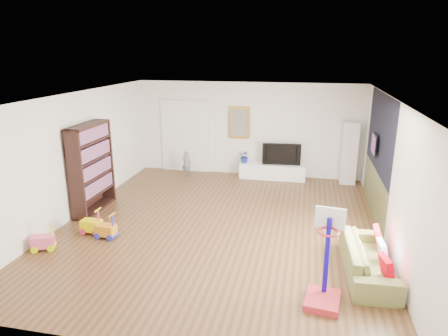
% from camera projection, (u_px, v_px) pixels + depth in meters
% --- Properties ---
extents(floor, '(6.50, 7.50, 0.00)m').
position_uv_depth(floor, '(220.00, 225.00, 8.45)').
color(floor, brown).
rests_on(floor, ground).
extents(ceiling, '(6.50, 7.50, 0.00)m').
position_uv_depth(ceiling, '(220.00, 97.00, 7.68)').
color(ceiling, white).
rests_on(ceiling, ground).
extents(wall_back, '(6.50, 0.00, 2.70)m').
position_uv_depth(wall_back, '(248.00, 129.00, 11.58)').
color(wall_back, white).
rests_on(wall_back, ground).
extents(wall_front, '(6.50, 0.00, 2.70)m').
position_uv_depth(wall_front, '(149.00, 252.00, 4.54)').
color(wall_front, silver).
rests_on(wall_front, ground).
extents(wall_left, '(0.00, 7.50, 2.70)m').
position_uv_depth(wall_left, '(75.00, 156.00, 8.71)').
color(wall_left, silver).
rests_on(wall_left, ground).
extents(wall_right, '(0.00, 7.50, 2.70)m').
position_uv_depth(wall_right, '(390.00, 174.00, 7.42)').
color(wall_right, white).
rests_on(wall_right, ground).
extents(navy_accent, '(0.01, 3.20, 1.70)m').
position_uv_depth(navy_accent, '(380.00, 133.00, 8.59)').
color(navy_accent, black).
rests_on(navy_accent, wall_right).
extents(olive_wainscot, '(0.01, 3.20, 1.00)m').
position_uv_depth(olive_wainscot, '(374.00, 192.00, 8.97)').
color(olive_wainscot, brown).
rests_on(olive_wainscot, wall_right).
extents(doorway, '(1.45, 0.06, 2.10)m').
position_uv_depth(doorway, '(185.00, 137.00, 12.00)').
color(doorway, white).
rests_on(doorway, ground).
extents(painting_back, '(0.62, 0.06, 0.92)m').
position_uv_depth(painting_back, '(239.00, 122.00, 11.53)').
color(painting_back, gold).
rests_on(painting_back, wall_back).
extents(artwork_right, '(0.04, 0.56, 0.46)m').
position_uv_depth(artwork_right, '(374.00, 144.00, 8.88)').
color(artwork_right, '#7F3F8C').
rests_on(artwork_right, wall_right).
extents(media_console, '(1.88, 0.49, 0.44)m').
position_uv_depth(media_console, '(272.00, 171.00, 11.47)').
color(media_console, white).
rests_on(media_console, ground).
extents(tall_cabinet, '(0.41, 0.41, 1.72)m').
position_uv_depth(tall_cabinet, '(349.00, 153.00, 10.91)').
color(tall_cabinet, white).
rests_on(tall_cabinet, ground).
extents(bookshelf, '(0.36, 1.38, 2.01)m').
position_uv_depth(bookshelf, '(91.00, 168.00, 8.98)').
color(bookshelf, black).
rests_on(bookshelf, ground).
extents(sofa, '(0.81, 1.89, 0.54)m').
position_uv_depth(sofa, '(368.00, 259.00, 6.54)').
color(sofa, olive).
rests_on(sofa, ground).
extents(basketball_hoop, '(0.57, 0.66, 1.44)m').
position_uv_depth(basketball_hoop, '(326.00, 260.00, 5.63)').
color(basketball_hoop, '#AC242C').
rests_on(basketball_hoop, ground).
extents(ride_on_yellow, '(0.41, 0.26, 0.53)m').
position_uv_depth(ride_on_yellow, '(91.00, 221.00, 8.01)').
color(ride_on_yellow, '#E9E000').
rests_on(ride_on_yellow, ground).
extents(ride_on_orange, '(0.41, 0.27, 0.52)m').
position_uv_depth(ride_on_orange, '(105.00, 226.00, 7.81)').
color(ride_on_orange, orange).
rests_on(ride_on_orange, ground).
extents(ride_on_pink, '(0.46, 0.38, 0.52)m').
position_uv_depth(ride_on_pink, '(42.00, 237.00, 7.34)').
color(ride_on_pink, '#EE557C').
rests_on(ride_on_pink, ground).
extents(child, '(0.30, 0.22, 0.75)m').
position_uv_depth(child, '(186.00, 164.00, 11.67)').
color(child, slate).
rests_on(child, ground).
extents(tv, '(1.09, 0.23, 0.62)m').
position_uv_depth(tv, '(281.00, 153.00, 11.32)').
color(tv, black).
rests_on(tv, media_console).
extents(vase_plant, '(0.38, 0.35, 0.38)m').
position_uv_depth(vase_plant, '(245.00, 156.00, 11.48)').
color(vase_plant, navy).
rests_on(vase_plant, media_console).
extents(pillow_left, '(0.16, 0.37, 0.36)m').
position_uv_depth(pillow_left, '(387.00, 268.00, 5.98)').
color(pillow_left, red).
rests_on(pillow_left, sofa).
extents(pillow_center, '(0.11, 0.35, 0.34)m').
position_uv_depth(pillow_center, '(383.00, 251.00, 6.47)').
color(pillow_center, white).
rests_on(pillow_center, sofa).
extents(pillow_right, '(0.11, 0.36, 0.36)m').
position_uv_depth(pillow_right, '(378.00, 237.00, 6.96)').
color(pillow_right, '#B81B31').
rests_on(pillow_right, sofa).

